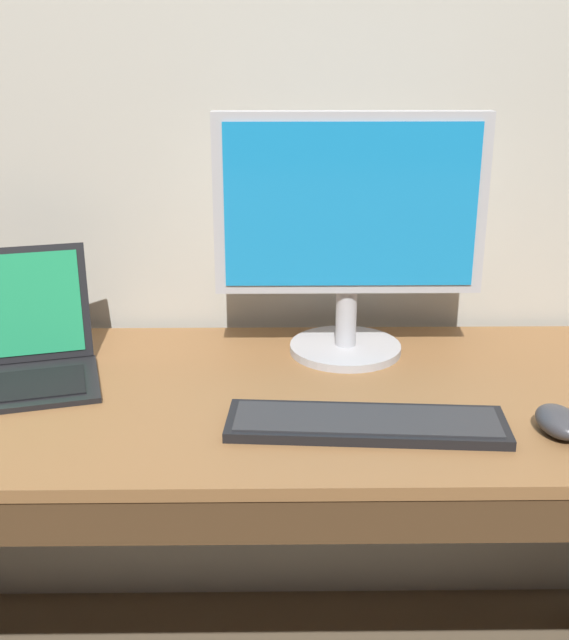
# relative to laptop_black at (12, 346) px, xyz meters

# --- Properties ---
(desk) EXTENTS (1.81, 0.68, 0.75)m
(desk) POSITION_rel_laptop_black_xyz_m (0.44, -0.09, -0.25)
(desk) COLOR olive
(desk) RESTS_ON ground
(laptop_black) EXTENTS (0.37, 0.36, 0.23)m
(laptop_black) POSITION_rel_laptop_black_xyz_m (0.00, 0.00, 0.00)
(laptop_black) COLOR black
(laptop_black) RESTS_ON desk
(external_monitor) EXTENTS (0.53, 0.23, 0.49)m
(external_monitor) POSITION_rel_laptop_black_xyz_m (0.65, 0.10, 0.21)
(external_monitor) COLOR #B7B7BC
(external_monitor) RESTS_ON desk
(wired_keyboard) EXTENTS (0.48, 0.17, 0.02)m
(wired_keyboard) POSITION_rel_laptop_black_xyz_m (0.66, -0.23, -0.05)
(wired_keyboard) COLOR black
(wired_keyboard) RESTS_ON desk
(computer_mouse) EXTENTS (0.08, 0.11, 0.04)m
(computer_mouse) POSITION_rel_laptop_black_xyz_m (0.98, -0.25, -0.04)
(computer_mouse) COLOR #38383D
(computer_mouse) RESTS_ON desk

